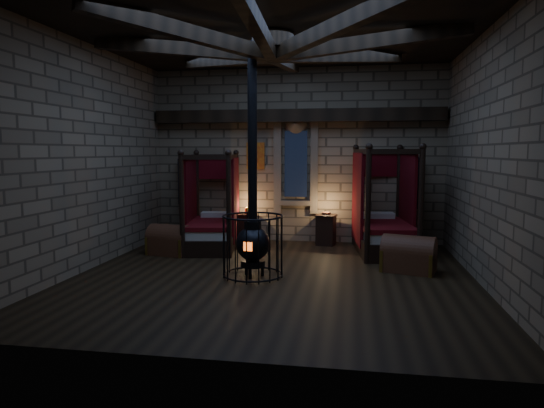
% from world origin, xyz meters
% --- Properties ---
extents(room, '(7.02, 7.02, 4.29)m').
position_xyz_m(room, '(-0.00, 0.09, 3.74)').
color(room, black).
rests_on(room, ground).
extents(bed_left, '(1.38, 2.18, 2.14)m').
position_xyz_m(bed_left, '(-1.78, 2.31, 0.53)').
color(bed_left, black).
rests_on(bed_left, ground).
extents(bed_right, '(1.38, 2.27, 2.26)m').
position_xyz_m(bed_right, '(2.05, 2.48, 0.56)').
color(bed_right, black).
rests_on(bed_right, ground).
extents(trunk_left, '(1.00, 0.75, 0.66)m').
position_xyz_m(trunk_left, '(-2.49, 1.49, 0.29)').
color(trunk_left, '#572E1B').
rests_on(trunk_left, ground).
extents(trunk_right, '(1.07, 0.85, 0.69)m').
position_xyz_m(trunk_right, '(2.41, 0.78, 0.30)').
color(trunk_right, '#572E1B').
rests_on(trunk_right, ground).
extents(nightstand_left, '(0.49, 0.47, 0.85)m').
position_xyz_m(nightstand_left, '(-1.16, 3.15, 0.36)').
color(nightstand_left, black).
rests_on(nightstand_left, ground).
extents(nightstand_right, '(0.52, 0.50, 0.78)m').
position_xyz_m(nightstand_right, '(0.77, 3.09, 0.37)').
color(nightstand_right, black).
rests_on(nightstand_right, ground).
extents(stove, '(1.07, 1.07, 4.05)m').
position_xyz_m(stove, '(-0.35, -0.05, 0.65)').
color(stove, black).
rests_on(stove, ground).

